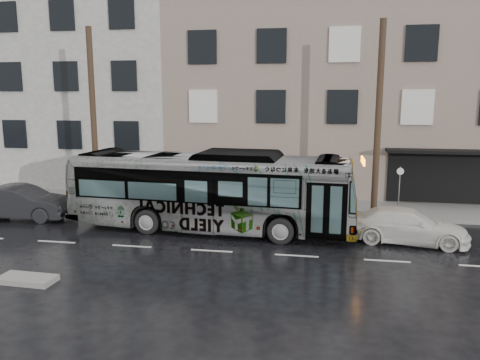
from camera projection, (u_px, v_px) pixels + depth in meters
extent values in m
plane|color=black|center=(225.00, 232.00, 20.10)|extent=(120.00, 120.00, 0.00)
cube|color=gray|center=(244.00, 205.00, 24.84)|extent=(90.00, 3.60, 0.15)
cube|color=gray|center=(339.00, 100.00, 30.59)|extent=(20.00, 12.00, 11.00)
cube|color=beige|center=(31.00, 66.00, 35.50)|extent=(26.00, 15.00, 16.00)
cylinder|color=#423121|center=(378.00, 121.00, 21.38)|extent=(0.30, 0.30, 9.00)
cylinder|color=#423121|center=(93.00, 118.00, 23.75)|extent=(0.30, 0.30, 9.00)
cylinder|color=slate|center=(399.00, 192.00, 21.77)|extent=(0.06, 0.06, 2.40)
imported|color=#B2B2B2|center=(211.00, 191.00, 20.21)|extent=(12.63, 3.77, 3.47)
imported|color=white|center=(407.00, 226.00, 18.61)|extent=(4.88, 2.50, 1.35)
imported|color=black|center=(21.00, 202.00, 22.16)|extent=(4.95, 2.00, 1.60)
cube|color=#9F9D96|center=(27.00, 279.00, 14.71)|extent=(1.83, 0.88, 0.18)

